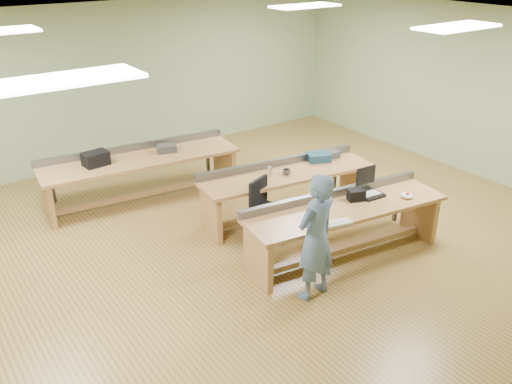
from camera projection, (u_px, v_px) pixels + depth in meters
floor at (233, 238)px, 7.94m from camera, size 10.00×10.00×0.00m
ceiling at (228, 27)px, 6.68m from camera, size 10.00×10.00×0.00m
wall_back at (116, 84)px, 10.27m from camera, size 10.00×0.04×3.00m
wall_front at (501, 278)px, 4.35m from camera, size 10.00×0.04×3.00m
wall_right at (459, 89)px, 9.94m from camera, size 0.04×8.00×3.00m
fluor_panels at (229, 29)px, 6.69m from camera, size 6.20×3.50×0.03m
workbench_front at (344, 219)px, 7.31m from camera, size 2.95×1.15×0.86m
workbench_mid at (286, 183)px, 8.38m from camera, size 2.85×1.10×0.86m
workbench_back at (141, 168)px, 8.94m from camera, size 3.31×1.21×0.86m
person at (316, 238)px, 6.35m from camera, size 0.64×0.47×1.61m
laptop_base at (371, 195)px, 7.50m from camera, size 0.35×0.30×0.04m
laptop_screen at (366, 175)px, 7.50m from camera, size 0.33×0.04×0.26m
keyboard at (334, 223)px, 6.75m from camera, size 0.50×0.27×0.03m
trackball_mouse at (407, 196)px, 7.44m from camera, size 0.16×0.19×0.07m
camera_bag at (356, 195)px, 7.36m from camera, size 0.26×0.22×0.15m
task_chair at (267, 219)px, 7.78m from camera, size 0.64×0.64×0.92m
parts_bin_teal at (319, 157)px, 8.70m from camera, size 0.43×0.39×0.12m
parts_bin_grey at (327, 155)px, 8.82m from camera, size 0.39×0.25×0.11m
mug at (287, 172)px, 8.17m from camera, size 0.12×0.12×0.09m
drinks_can at (270, 171)px, 8.17m from camera, size 0.07×0.07×0.13m
storage_box_back at (96, 159)px, 8.50m from camera, size 0.41×0.31×0.22m
tray_back at (167, 148)px, 9.06m from camera, size 0.36×0.31×0.12m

